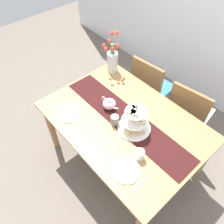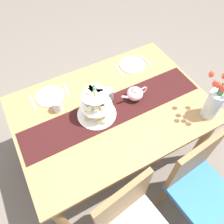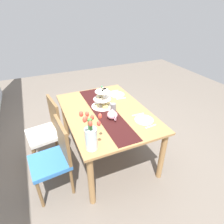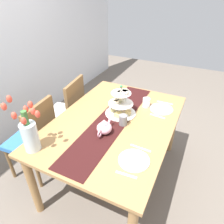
{
  "view_description": "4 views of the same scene",
  "coord_description": "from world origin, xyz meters",
  "px_view_note": "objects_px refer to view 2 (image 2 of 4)",
  "views": [
    {
      "loc": [
        0.92,
        -0.97,
        2.37
      ],
      "look_at": [
        -0.09,
        -0.07,
        0.83
      ],
      "focal_mm": 35.92,
      "sensor_mm": 36.0,
      "label": 1
    },
    {
      "loc": [
        0.51,
        0.94,
        2.15
      ],
      "look_at": [
        0.04,
        0.08,
        0.81
      ],
      "focal_mm": 35.94,
      "sensor_mm": 36.0,
      "label": 2
    },
    {
      "loc": [
        -2.0,
        0.79,
        2.02
      ],
      "look_at": [
        -0.09,
        -0.05,
        0.77
      ],
      "focal_mm": 30.09,
      "sensor_mm": 36.0,
      "label": 3
    },
    {
      "loc": [
        -1.41,
        -0.66,
        1.84
      ],
      "look_at": [
        0.09,
        0.07,
        0.77
      ],
      "focal_mm": 32.52,
      "sensor_mm": 36.0,
      "label": 4
    }
  ],
  "objects_px": {
    "chair_right": "(132,224)",
    "tulip_vase": "(215,101)",
    "knife_left": "(119,70)",
    "mug_grey": "(109,94)",
    "dinner_plate_left": "(132,65)",
    "mug_white_text": "(58,106)",
    "chair_left": "(198,183)",
    "teapot": "(135,93)",
    "knife_right": "(33,103)",
    "dinner_plate_right": "(50,96)",
    "dining_table": "(112,115)",
    "fork_right": "(67,90)",
    "fork_left": "(145,60)",
    "tiered_cake_stand": "(96,106)"
  },
  "relations": [
    {
      "from": "dinner_plate_left",
      "to": "mug_grey",
      "type": "height_order",
      "value": "mug_grey"
    },
    {
      "from": "knife_left",
      "to": "knife_right",
      "type": "bearing_deg",
      "value": 0.0
    },
    {
      "from": "chair_left",
      "to": "teapot",
      "type": "xyz_separation_m",
      "value": [
        0.1,
        -0.76,
        0.3
      ]
    },
    {
      "from": "tulip_vase",
      "to": "dinner_plate_left",
      "type": "distance_m",
      "value": 0.8
    },
    {
      "from": "knife_right",
      "to": "dinner_plate_left",
      "type": "bearing_deg",
      "value": 180.0
    },
    {
      "from": "mug_grey",
      "to": "dinner_plate_left",
      "type": "bearing_deg",
      "value": -146.43
    },
    {
      "from": "dining_table",
      "to": "knife_left",
      "type": "relative_size",
      "value": 8.92
    },
    {
      "from": "mug_grey",
      "to": "knife_right",
      "type": "bearing_deg",
      "value": -24.01
    },
    {
      "from": "dining_table",
      "to": "dinner_plate_left",
      "type": "distance_m",
      "value": 0.54
    },
    {
      "from": "mug_white_text",
      "to": "knife_left",
      "type": "bearing_deg",
      "value": -165.7
    },
    {
      "from": "chair_right",
      "to": "teapot",
      "type": "height_order",
      "value": "chair_right"
    },
    {
      "from": "chair_left",
      "to": "mug_grey",
      "type": "distance_m",
      "value": 0.95
    },
    {
      "from": "fork_right",
      "to": "mug_white_text",
      "type": "height_order",
      "value": "mug_white_text"
    },
    {
      "from": "chair_left",
      "to": "fork_left",
      "type": "bearing_deg",
      "value": -101.92
    },
    {
      "from": "fork_left",
      "to": "knife_right",
      "type": "xyz_separation_m",
      "value": [
        1.08,
        0.0,
        0.0
      ]
    },
    {
      "from": "tulip_vase",
      "to": "mug_white_text",
      "type": "xyz_separation_m",
      "value": [
        1.0,
        -0.59,
        -0.11
      ]
    },
    {
      "from": "tulip_vase",
      "to": "mug_grey",
      "type": "xyz_separation_m",
      "value": [
        0.6,
        -0.5,
        -0.11
      ]
    },
    {
      "from": "knife_left",
      "to": "mug_grey",
      "type": "bearing_deg",
      "value": 47.27
    },
    {
      "from": "knife_left",
      "to": "dinner_plate_right",
      "type": "bearing_deg",
      "value": 0.0
    },
    {
      "from": "fork_left",
      "to": "mug_white_text",
      "type": "height_order",
      "value": "mug_white_text"
    },
    {
      "from": "knife_right",
      "to": "mug_grey",
      "type": "xyz_separation_m",
      "value": [
        -0.56,
        0.25,
        0.05
      ]
    },
    {
      "from": "chair_left",
      "to": "fork_right",
      "type": "relative_size",
      "value": 6.07
    },
    {
      "from": "dining_table",
      "to": "mug_grey",
      "type": "bearing_deg",
      "value": -103.54
    },
    {
      "from": "dining_table",
      "to": "chair_left",
      "type": "distance_m",
      "value": 0.83
    },
    {
      "from": "tiered_cake_stand",
      "to": "mug_white_text",
      "type": "distance_m",
      "value": 0.31
    },
    {
      "from": "knife_left",
      "to": "knife_right",
      "type": "distance_m",
      "value": 0.79
    },
    {
      "from": "tulip_vase",
      "to": "dinner_plate_right",
      "type": "distance_m",
      "value": 1.27
    },
    {
      "from": "tulip_vase",
      "to": "knife_right",
      "type": "height_order",
      "value": "tulip_vase"
    },
    {
      "from": "dinner_plate_right",
      "to": "knife_left",
      "type": "bearing_deg",
      "value": 180.0
    },
    {
      "from": "fork_right",
      "to": "fork_left",
      "type": "bearing_deg",
      "value": 180.0
    },
    {
      "from": "teapot",
      "to": "knife_right",
      "type": "height_order",
      "value": "teapot"
    },
    {
      "from": "chair_left",
      "to": "fork_right",
      "type": "xyz_separation_m",
      "value": [
        0.56,
        -1.1,
        0.25
      ]
    },
    {
      "from": "tulip_vase",
      "to": "chair_right",
      "type": "bearing_deg",
      "value": 21.73
    },
    {
      "from": "tiered_cake_stand",
      "to": "dinner_plate_left",
      "type": "bearing_deg",
      "value": -147.17
    },
    {
      "from": "chair_right",
      "to": "fork_left",
      "type": "relative_size",
      "value": 6.07
    },
    {
      "from": "tulip_vase",
      "to": "mug_white_text",
      "type": "relative_size",
      "value": 4.86
    },
    {
      "from": "teapot",
      "to": "knife_right",
      "type": "bearing_deg",
      "value": -24.78
    },
    {
      "from": "teapot",
      "to": "dinner_plate_left",
      "type": "height_order",
      "value": "teapot"
    },
    {
      "from": "chair_left",
      "to": "chair_right",
      "type": "distance_m",
      "value": 0.57
    },
    {
      "from": "chair_left",
      "to": "tulip_vase",
      "type": "height_order",
      "value": "tulip_vase"
    },
    {
      "from": "chair_left",
      "to": "dinner_plate_left",
      "type": "height_order",
      "value": "chair_left"
    },
    {
      "from": "chair_left",
      "to": "tiered_cake_stand",
      "type": "bearing_deg",
      "value": -59.6
    },
    {
      "from": "chair_left",
      "to": "knife_left",
      "type": "relative_size",
      "value": 5.35
    },
    {
      "from": "chair_right",
      "to": "tulip_vase",
      "type": "height_order",
      "value": "tulip_vase"
    },
    {
      "from": "fork_right",
      "to": "mug_grey",
      "type": "relative_size",
      "value": 1.58
    },
    {
      "from": "fork_left",
      "to": "knife_left",
      "type": "bearing_deg",
      "value": 0.0
    },
    {
      "from": "mug_grey",
      "to": "mug_white_text",
      "type": "bearing_deg",
      "value": -12.55
    },
    {
      "from": "dinner_plate_left",
      "to": "tulip_vase",
      "type": "bearing_deg",
      "value": 106.56
    },
    {
      "from": "mug_white_text",
      "to": "tiered_cake_stand",
      "type": "bearing_deg",
      "value": 142.81
    },
    {
      "from": "dinner_plate_right",
      "to": "fork_right",
      "type": "bearing_deg",
      "value": 180.0
    }
  ]
}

